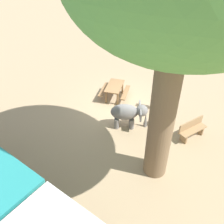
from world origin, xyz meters
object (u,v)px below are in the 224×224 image
at_px(elephant, 128,113).
at_px(feed_bucket, 152,122).
at_px(picnic_table_near, 114,89).
at_px(person_handler, 161,94).
at_px(wooden_bench, 192,129).

bearing_deg(elephant, feed_bucket, 6.62).
height_order(picnic_table_near, feed_bucket, picnic_table_near).
bearing_deg(feed_bucket, picnic_table_near, -16.14).
bearing_deg(person_handler, wooden_bench, 81.16).
relative_size(elephant, feed_bucket, 4.65).
bearing_deg(elephant, picnic_table_near, 106.22).
height_order(wooden_bench, picnic_table_near, wooden_bench).
xyz_separation_m(person_handler, picnic_table_near, (2.51, 0.53, -0.36)).
relative_size(person_handler, feed_bucket, 4.50).
height_order(elephant, wooden_bench, elephant).
distance_m(wooden_bench, feed_bucket, 1.89).
height_order(person_handler, picnic_table_near, person_handler).
relative_size(elephant, wooden_bench, 1.15).
xyz_separation_m(person_handler, feed_bucket, (-0.34, 1.36, -0.79)).
relative_size(person_handler, wooden_bench, 1.12).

